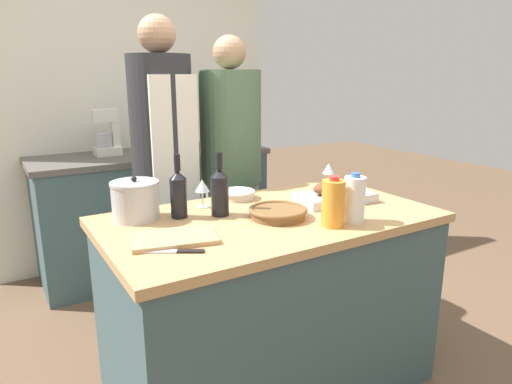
{
  "coord_description": "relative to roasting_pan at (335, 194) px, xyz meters",
  "views": [
    {
      "loc": [
        -1.07,
        -1.64,
        1.49
      ],
      "look_at": [
        0.0,
        0.12,
        0.95
      ],
      "focal_mm": 32.0,
      "sensor_mm": 36.0,
      "label": 1
    }
  ],
  "objects": [
    {
      "name": "back_wall",
      "position": [
        -0.39,
        1.96,
        0.36
      ],
      "size": [
        2.21,
        0.1,
        2.55
      ],
      "color": "silver",
      "rests_on": "ground_plane"
    },
    {
      "name": "wine_bottle_green",
      "position": [
        -0.58,
        0.11,
        0.07
      ],
      "size": [
        0.08,
        0.08,
        0.29
      ],
      "color": "black",
      "rests_on": "kitchen_island"
    },
    {
      "name": "roasting_pan",
      "position": [
        0.0,
        0.0,
        0.0
      ],
      "size": [
        0.4,
        0.24,
        0.11
      ],
      "color": "#BCBCC1",
      "rests_on": "kitchen_island"
    },
    {
      "name": "wine_glass_left",
      "position": [
        0.18,
        0.26,
        0.06
      ],
      "size": [
        0.07,
        0.07,
        0.13
      ],
      "color": "silver",
      "rests_on": "kitchen_island"
    },
    {
      "name": "stock_pot",
      "position": [
        -0.92,
        0.24,
        0.04
      ],
      "size": [
        0.21,
        0.21,
        0.19
      ],
      "color": "#B7B7BC",
      "rests_on": "kitchen_island"
    },
    {
      "name": "wicker_basket",
      "position": [
        -0.38,
        -0.06,
        -0.02
      ],
      "size": [
        0.26,
        0.26,
        0.05
      ],
      "color": "brown",
      "rests_on": "kitchen_island"
    },
    {
      "name": "juice_jug",
      "position": [
        -0.25,
        -0.27,
        0.06
      ],
      "size": [
        0.1,
        0.1,
        0.21
      ],
      "color": "orange",
      "rests_on": "kitchen_island"
    },
    {
      "name": "stand_mixer",
      "position": [
        -0.69,
        1.67,
        0.14
      ],
      "size": [
        0.18,
        0.14,
        0.33
      ],
      "color": "silver",
      "rests_on": "back_counter"
    },
    {
      "name": "mixing_bowl",
      "position": [
        -0.38,
        0.31,
        -0.02
      ],
      "size": [
        0.18,
        0.18,
        0.04
      ],
      "color": "beige",
      "rests_on": "kitchen_island"
    },
    {
      "name": "wine_glass_right",
      "position": [
        -0.6,
        0.26,
        0.06
      ],
      "size": [
        0.07,
        0.07,
        0.13
      ],
      "color": "silver",
      "rests_on": "kitchen_island"
    },
    {
      "name": "person_cook_guest",
      "position": [
        -0.13,
        0.84,
        0.03
      ],
      "size": [
        0.38,
        0.38,
        1.71
      ],
      "rotation": [
        0.0,
        0.0,
        -0.27
      ],
      "color": "beige",
      "rests_on": "ground_plane"
    },
    {
      "name": "ground_plane",
      "position": [
        -0.39,
        -0.01,
        -0.91
      ],
      "size": [
        12.0,
        12.0,
        0.0
      ],
      "primitive_type": "plane",
      "color": "brown"
    },
    {
      "name": "knife_chef",
      "position": [
        -0.93,
        -0.2,
        -0.04
      ],
      "size": [
        0.23,
        0.16,
        0.01
      ],
      "color": "#B7B7BC",
      "rests_on": "kitchen_island"
    },
    {
      "name": "condiment_bottle_short",
      "position": [
        0.15,
        1.45,
        0.08
      ],
      "size": [
        0.05,
        0.05,
        0.17
      ],
      "color": "maroon",
      "rests_on": "back_counter"
    },
    {
      "name": "cutting_board",
      "position": [
        -0.88,
        -0.09,
        -0.03
      ],
      "size": [
        0.36,
        0.27,
        0.02
      ],
      "color": "tan",
      "rests_on": "kitchen_island"
    },
    {
      "name": "wine_bottle_dark",
      "position": [
        -0.75,
        0.17,
        0.07
      ],
      "size": [
        0.07,
        0.07,
        0.28
      ],
      "color": "black",
      "rests_on": "kitchen_island"
    },
    {
      "name": "person_cook_aproned",
      "position": [
        -0.56,
        0.87,
        0.09
      ],
      "size": [
        0.36,
        0.37,
        1.8
      ],
      "rotation": [
        0.0,
        0.0,
        0.09
      ],
      "color": "beige",
      "rests_on": "ground_plane"
    },
    {
      "name": "condiment_bottle_tall",
      "position": [
        -0.18,
        1.69,
        0.09
      ],
      "size": [
        0.07,
        0.07,
        0.19
      ],
      "color": "maroon",
      "rests_on": "back_counter"
    },
    {
      "name": "milk_jug",
      "position": [
        -0.13,
        -0.28,
        0.06
      ],
      "size": [
        0.09,
        0.09,
        0.21
      ],
      "color": "white",
      "rests_on": "kitchen_island"
    },
    {
      "name": "kitchen_island",
      "position": [
        -0.39,
        -0.01,
        -0.48
      ],
      "size": [
        1.48,
        0.83,
        0.87
      ],
      "color": "#3D565B",
      "rests_on": "ground_plane"
    },
    {
      "name": "back_counter",
      "position": [
        -0.39,
        1.61,
        -0.45
      ],
      "size": [
        1.71,
        0.6,
        0.92
      ],
      "color": "#3D565B",
      "rests_on": "ground_plane"
    }
  ]
}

